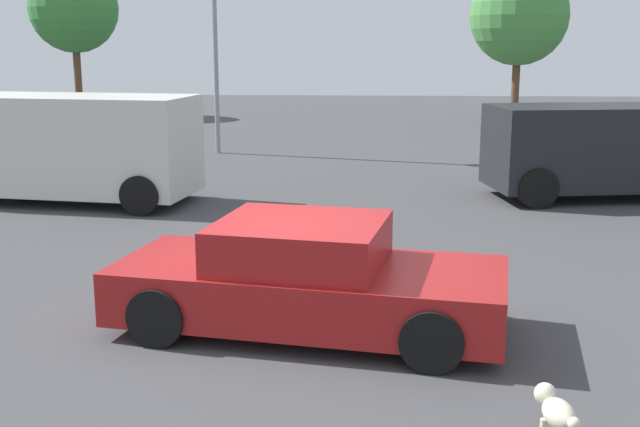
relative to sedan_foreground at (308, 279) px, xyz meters
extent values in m
plane|color=#424244|center=(-0.28, 0.07, -0.58)|extent=(80.00, 80.00, 0.00)
cube|color=maroon|center=(0.02, 0.00, -0.12)|extent=(4.56, 2.55, 0.60)
cube|color=maroon|center=(-0.08, 0.01, 0.42)|extent=(2.07, 1.96, 0.49)
cube|color=slate|center=(0.77, -0.14, 0.42)|extent=(0.33, 1.53, 0.41)
cube|color=slate|center=(-0.92, 0.16, 0.42)|extent=(0.33, 1.53, 0.41)
cylinder|color=black|center=(1.60, 0.58, -0.26)|extent=(0.67, 0.33, 0.64)
cylinder|color=black|center=(1.30, -1.10, -0.26)|extent=(0.67, 0.33, 0.64)
cylinder|color=black|center=(-1.26, 1.10, -0.26)|extent=(0.67, 0.33, 0.64)
cylinder|color=black|center=(-1.56, -0.59, -0.26)|extent=(0.67, 0.33, 0.64)
ellipsoid|color=beige|center=(2.20, -2.51, -0.31)|extent=(0.32, 0.43, 0.23)
sphere|color=beige|center=(2.13, -2.28, -0.24)|extent=(0.18, 0.18, 0.18)
sphere|color=beige|center=(2.12, -2.22, -0.25)|extent=(0.08, 0.08, 0.08)
cylinder|color=beige|center=(2.23, -2.38, -0.49)|extent=(0.06, 0.06, 0.18)
sphere|color=beige|center=(2.25, -2.74, -0.27)|extent=(0.10, 0.10, 0.10)
cube|color=silver|center=(-5.36, 6.95, 0.60)|extent=(5.32, 2.64, 1.93)
cube|color=slate|center=(-2.87, 6.61, 1.03)|extent=(0.28, 1.65, 0.77)
cylinder|color=black|center=(-3.30, 7.60, -0.20)|extent=(0.79, 0.35, 0.76)
cylinder|color=black|center=(-3.55, 5.77, -0.20)|extent=(0.79, 0.35, 0.76)
cylinder|color=black|center=(-7.16, 8.14, -0.20)|extent=(0.79, 0.35, 0.76)
cube|color=black|center=(5.64, 8.02, 0.50)|extent=(5.10, 2.66, 1.67)
cylinder|color=black|center=(3.69, 8.61, -0.18)|extent=(0.83, 0.38, 0.80)
cylinder|color=black|center=(3.98, 6.83, -0.18)|extent=(0.83, 0.38, 0.80)
cylinder|color=gray|center=(-3.69, 14.27, 2.95)|extent=(0.14, 0.14, 7.07)
cylinder|color=brown|center=(-12.01, 25.81, 1.02)|extent=(0.32, 0.32, 3.20)
sphere|color=#387F38|center=(-12.01, 25.81, 4.05)|extent=(3.81, 3.81, 3.81)
cylinder|color=brown|center=(6.40, 22.64, 0.80)|extent=(0.30, 0.30, 2.77)
sphere|color=#478C42|center=(6.40, 22.64, 3.59)|extent=(3.73, 3.73, 3.73)
camera|label=1|loc=(0.62, -8.36, 2.59)|focal=43.96mm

